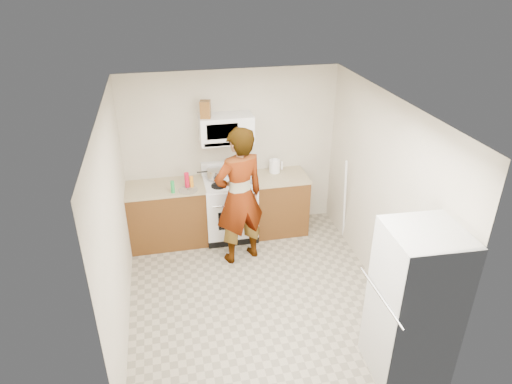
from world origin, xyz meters
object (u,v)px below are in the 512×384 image
object	(u,v)px
kettle	(275,166)
gas_range	(230,207)
saucepan	(215,174)
fridge	(414,305)
microwave	(226,129)
person	(239,197)

from	to	relation	value
kettle	gas_range	bearing A→B (deg)	172.91
kettle	saucepan	size ratio (longest dim) A/B	0.81
fridge	gas_range	bearing A→B (deg)	117.19
microwave	saucepan	world-z (taller)	microwave
saucepan	gas_range	bearing A→B (deg)	-29.98
gas_range	microwave	world-z (taller)	microwave
fridge	person	bearing A→B (deg)	122.11
gas_range	kettle	distance (m)	0.93
person	saucepan	distance (m)	0.78
microwave	saucepan	distance (m)	0.71
person	kettle	xyz separation A→B (m)	(0.69, 0.80, 0.04)
gas_range	fridge	bearing A→B (deg)	-65.45
person	fridge	distance (m)	2.67
saucepan	person	bearing A→B (deg)	-72.90
fridge	kettle	world-z (taller)	fridge
fridge	kettle	xyz separation A→B (m)	(-0.62, 3.12, 0.18)
microwave	person	bearing A→B (deg)	-86.94
microwave	kettle	size ratio (longest dim) A/B	3.84
microwave	fridge	distance (m)	3.48
person	saucepan	xyz separation A→B (m)	(-0.23, 0.75, 0.03)
microwave	kettle	distance (m)	0.99
saucepan	microwave	bearing A→B (deg)	5.55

